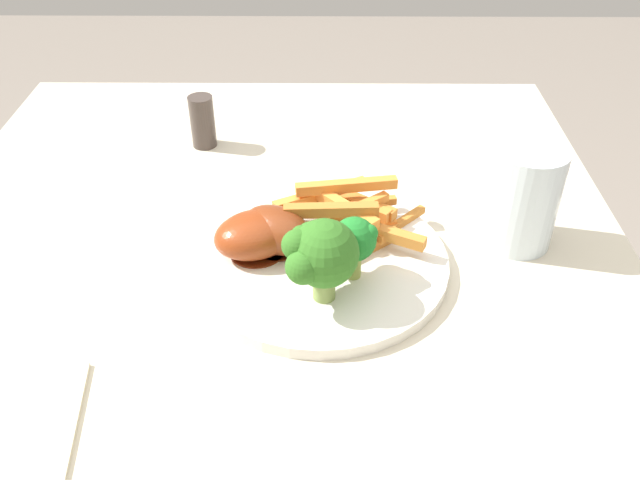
# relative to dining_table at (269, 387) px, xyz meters

# --- Properties ---
(dining_table) EXTENTS (0.93, 0.73, 0.75)m
(dining_table) POSITION_rel_dining_table_xyz_m (0.00, 0.00, 0.00)
(dining_table) COLOR beige
(dining_table) RESTS_ON ground_plane
(dinner_plate) EXTENTS (0.24, 0.24, 0.01)m
(dinner_plate) POSITION_rel_dining_table_xyz_m (0.04, -0.05, 0.14)
(dinner_plate) COLOR white
(dinner_plate) RESTS_ON dining_table
(broccoli_floret_front) EXTENTS (0.06, 0.07, 0.08)m
(broccoli_floret_front) POSITION_rel_dining_table_xyz_m (-0.02, -0.05, 0.19)
(broccoli_floret_front) COLOR #879E51
(broccoli_floret_front) RESTS_ON dinner_plate
(broccoli_floret_middle) EXTENTS (0.04, 0.04, 0.06)m
(broccoli_floret_middle) POSITION_rel_dining_table_xyz_m (0.01, -0.08, 0.18)
(broccoli_floret_middle) COLOR #93A448
(broccoli_floret_middle) RESTS_ON dinner_plate
(carrot_fries_pile) EXTENTS (0.12, 0.16, 0.04)m
(carrot_fries_pile) POSITION_rel_dining_table_xyz_m (0.08, -0.08, 0.16)
(carrot_fries_pile) COLOR orange
(carrot_fries_pile) RESTS_ON dinner_plate
(chicken_drumstick_near) EXTENTS (0.09, 0.12, 0.04)m
(chicken_drumstick_near) POSITION_rel_dining_table_xyz_m (0.05, -0.01, 0.16)
(chicken_drumstick_near) COLOR #551E0D
(chicken_drumstick_near) RESTS_ON dinner_plate
(chicken_drumstick_far) EXTENTS (0.09, 0.14, 0.04)m
(chicken_drumstick_far) POSITION_rel_dining_table_xyz_m (0.05, 0.00, 0.16)
(chicken_drumstick_far) COLOR #61200D
(chicken_drumstick_far) RESTS_ON dinner_plate
(water_glass) EXTENTS (0.07, 0.07, 0.10)m
(water_glass) POSITION_rel_dining_table_xyz_m (0.08, -0.25, 0.18)
(water_glass) COLOR silver
(water_glass) RESTS_ON dining_table
(pepper_shaker) EXTENTS (0.03, 0.03, 0.06)m
(pepper_shaker) POSITION_rel_dining_table_xyz_m (0.28, 0.09, 0.16)
(pepper_shaker) COLOR #423833
(pepper_shaker) RESTS_ON dining_table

